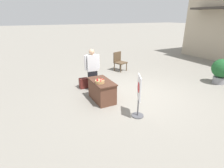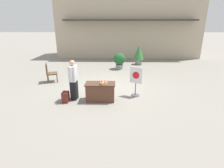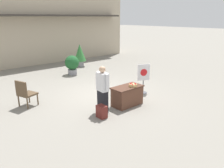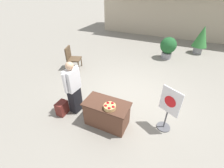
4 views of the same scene
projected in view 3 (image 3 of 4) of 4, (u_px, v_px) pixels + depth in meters
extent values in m
plane|color=gray|center=(105.00, 95.00, 9.30)|extent=(120.00, 120.00, 0.00)
cube|color=#B7A88E|center=(42.00, 24.00, 16.37)|extent=(12.85, 3.54, 5.27)
cube|color=#38332D|center=(55.00, 15.00, 14.58)|extent=(10.92, 0.90, 0.12)
cube|color=brown|center=(127.00, 96.00, 8.12)|extent=(1.13, 0.59, 0.69)
cube|color=#492C20|center=(127.00, 87.00, 8.02)|extent=(1.20, 0.63, 0.04)
cylinder|color=tan|center=(133.00, 85.00, 8.00)|extent=(0.30, 0.30, 0.10)
sphere|color=#A30F14|center=(135.00, 84.00, 8.04)|extent=(0.08, 0.08, 0.08)
sphere|color=#A30F14|center=(132.00, 83.00, 8.07)|extent=(0.08, 0.08, 0.08)
sphere|color=#A30F14|center=(130.00, 84.00, 7.98)|extent=(0.08, 0.08, 0.08)
sphere|color=red|center=(132.00, 85.00, 7.89)|extent=(0.08, 0.08, 0.08)
sphere|color=#A30F14|center=(135.00, 85.00, 7.93)|extent=(0.08, 0.08, 0.08)
cube|color=black|center=(103.00, 102.00, 7.49)|extent=(0.27, 0.36, 0.79)
cube|color=silver|center=(102.00, 82.00, 7.28)|extent=(0.29, 0.44, 0.62)
sphere|color=tan|center=(102.00, 69.00, 7.15)|extent=(0.22, 0.22, 0.22)
cylinder|color=silver|center=(98.00, 79.00, 7.47)|extent=(0.09, 0.09, 0.57)
cylinder|color=silver|center=(107.00, 83.00, 7.07)|extent=(0.09, 0.09, 0.57)
cube|color=maroon|center=(102.00, 112.00, 7.14)|extent=(0.24, 0.34, 0.42)
cylinder|color=#4C4C51|center=(143.00, 93.00, 9.51)|extent=(0.36, 0.36, 0.03)
cylinder|color=#4C4C51|center=(143.00, 86.00, 9.43)|extent=(0.04, 0.04, 0.55)
cube|color=silver|center=(144.00, 72.00, 9.24)|extent=(0.49, 0.28, 0.70)
cylinder|color=red|center=(144.00, 72.00, 9.22)|extent=(0.27, 0.15, 0.30)
cylinder|color=brown|center=(29.00, 97.00, 8.41)|extent=(0.05, 0.05, 0.43)
cylinder|color=brown|center=(38.00, 99.00, 8.19)|extent=(0.05, 0.05, 0.43)
cylinder|color=brown|center=(19.00, 101.00, 8.02)|extent=(0.05, 0.05, 0.43)
cylinder|color=brown|center=(28.00, 104.00, 7.80)|extent=(0.05, 0.05, 0.43)
cube|color=brown|center=(28.00, 94.00, 8.03)|extent=(0.70, 0.70, 0.06)
cube|color=brown|center=(21.00, 88.00, 7.74)|extent=(0.24, 0.54, 0.52)
cylinder|color=gray|center=(80.00, 64.00, 14.53)|extent=(0.45, 0.45, 0.39)
cone|color=#337A38|center=(80.00, 53.00, 14.31)|extent=(0.78, 0.78, 1.10)
cylinder|color=gray|center=(72.00, 72.00, 12.54)|extent=(0.50, 0.50, 0.30)
sphere|color=#1E5628|center=(72.00, 63.00, 12.38)|extent=(0.80, 0.80, 0.80)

